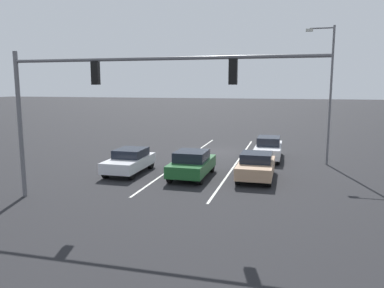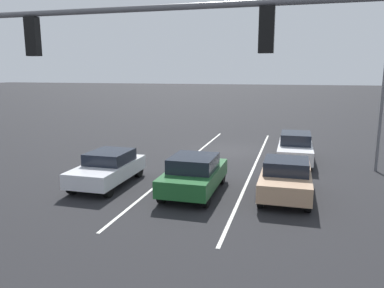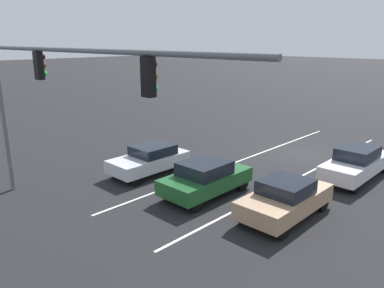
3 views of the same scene
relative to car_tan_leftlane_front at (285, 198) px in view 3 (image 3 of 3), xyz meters
The scene contains 8 objects.
ground_plane 8.65m from the car_tan_leftlane_front, 66.35° to the right, with size 240.00×240.00×0.00m, color black.
lane_stripe_left_divider 4.78m from the car_tan_leftlane_front, 69.74° to the right, with size 0.12×18.92×0.01m, color silver.
lane_stripe_center_divider 6.93m from the car_tan_leftlane_front, 40.02° to the right, with size 0.12×18.92×0.01m, color silver.
car_tan_leftlane_front is the anchor object (origin of this frame).
car_silver_rightlane_front 7.34m from the car_tan_leftlane_front, ahead, with size 1.83×4.02×1.41m.
car_darkgreen_midlane_front 3.55m from the car_tan_leftlane_front, ahead, with size 1.92×4.12×1.51m.
car_white_leftlane_second 5.95m from the car_tan_leftlane_front, 93.15° to the right, with size 1.72×4.78×1.56m.
traffic_signal_gantry 9.45m from the car_tan_leftlane_front, 45.29° to the left, with size 13.24×0.37×6.59m.
Camera 3 is at (-9.89, 19.59, 6.45)m, focal length 35.00 mm.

